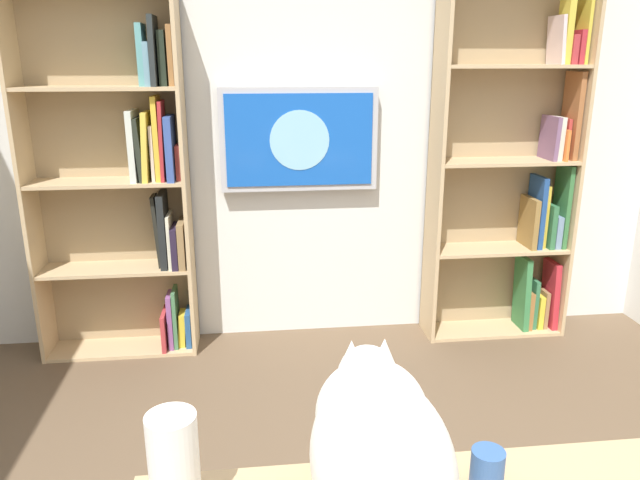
# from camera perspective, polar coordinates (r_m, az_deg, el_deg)

# --- Properties ---
(wall_back) EXTENTS (4.52, 0.06, 2.70)m
(wall_back) POSITION_cam_1_polar(r_m,az_deg,el_deg) (3.68, -1.00, 11.20)
(wall_back) COLOR silver
(wall_back) RESTS_ON ground
(bookshelf_left) EXTENTS (0.88, 0.28, 2.23)m
(bookshelf_left) POSITION_cam_1_polar(r_m,az_deg,el_deg) (3.90, 18.21, 6.06)
(bookshelf_left) COLOR tan
(bookshelf_left) RESTS_ON ground
(bookshelf_right) EXTENTS (0.89, 0.28, 2.08)m
(bookshelf_right) POSITION_cam_1_polar(r_m,az_deg,el_deg) (3.61, -17.65, 5.30)
(bookshelf_right) COLOR tan
(bookshelf_right) RESTS_ON ground
(wall_mounted_tv) EXTENTS (0.93, 0.07, 0.61)m
(wall_mounted_tv) POSITION_cam_1_polar(r_m,az_deg,el_deg) (3.60, -1.99, 9.48)
(wall_mounted_tv) COLOR #B7B7BC
(cat) EXTENTS (0.30, 0.60, 0.37)m
(cat) POSITION_cam_1_polar(r_m,az_deg,el_deg) (1.37, 5.50, -18.70)
(cat) COLOR white
(cat) RESTS_ON desk
(paper_towel_roll) EXTENTS (0.11, 0.11, 0.26)m
(paper_towel_roll) POSITION_cam_1_polar(r_m,az_deg,el_deg) (1.43, -13.63, -20.28)
(paper_towel_roll) COLOR white
(paper_towel_roll) RESTS_ON desk
(coffee_mug) EXTENTS (0.08, 0.08, 0.10)m
(coffee_mug) POSITION_cam_1_polar(r_m,az_deg,el_deg) (1.58, 15.56, -20.14)
(coffee_mug) COLOR #335999
(coffee_mug) RESTS_ON desk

